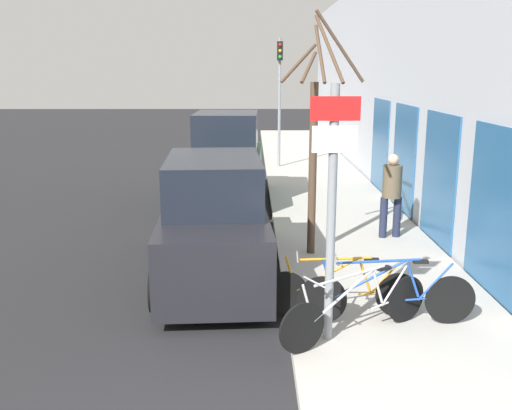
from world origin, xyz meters
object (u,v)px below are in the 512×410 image
(pedestrian_near, at_px, (392,190))
(street_tree, at_px, (315,144))
(signpost, at_px, (332,205))
(bicycle_1, at_px, (386,296))
(bicycle_2, at_px, (342,290))
(bicycle_0, at_px, (357,308))
(parked_car_1, at_px, (227,164))
(traffic_light, at_px, (280,85))
(parked_car_0, at_px, (215,223))

(pedestrian_near, distance_m, street_tree, 2.32)
(signpost, height_order, street_tree, street_tree)
(bicycle_1, distance_m, bicycle_2, 0.63)
(signpost, distance_m, bicycle_2, 1.61)
(bicycle_1, bearing_deg, bicycle_0, 129.50)
(parked_car_1, bearing_deg, traffic_light, 74.73)
(signpost, relative_size, pedestrian_near, 1.86)
(bicycle_0, relative_size, parked_car_1, 0.49)
(bicycle_1, relative_size, street_tree, 0.55)
(parked_car_0, relative_size, parked_car_1, 1.12)
(parked_car_0, xyz_separation_m, pedestrian_near, (3.52, 1.94, 0.18))
(bicycle_1, bearing_deg, signpost, 117.77)
(signpost, bearing_deg, bicycle_2, 68.61)
(bicycle_0, height_order, street_tree, street_tree)
(bicycle_0, xyz_separation_m, street_tree, (-0.21, 3.47, 1.69))
(bicycle_1, xyz_separation_m, parked_car_1, (-2.49, 7.83, 0.55))
(bicycle_0, relative_size, bicycle_2, 0.94)
(street_tree, xyz_separation_m, traffic_light, (-0.17, 10.11, 0.80))
(parked_car_1, bearing_deg, street_tree, -67.43)
(bicycle_1, xyz_separation_m, parked_car_0, (-2.48, 2.25, 0.43))
(parked_car_0, bearing_deg, traffic_light, 78.37)
(parked_car_0, relative_size, street_tree, 1.08)
(street_tree, bearing_deg, pedestrian_near, 32.69)
(signpost, xyz_separation_m, bicycle_2, (0.28, 0.72, -1.41))
(signpost, xyz_separation_m, bicycle_1, (0.85, 0.44, -1.39))
(signpost, xyz_separation_m, parked_car_1, (-1.65, 8.27, -0.83))
(bicycle_2, relative_size, traffic_light, 0.49)
(bicycle_2, bearing_deg, street_tree, 5.36)
(bicycle_2, xyz_separation_m, parked_car_1, (-1.93, 7.55, 0.58))
(bicycle_1, relative_size, pedestrian_near, 1.40)
(bicycle_2, bearing_deg, signpost, 161.52)
(street_tree, bearing_deg, signpost, -92.65)
(bicycle_1, bearing_deg, bicycle_2, 63.61)
(bicycle_1, bearing_deg, traffic_light, 3.91)
(parked_car_0, height_order, traffic_light, traffic_light)
(bicycle_0, height_order, parked_car_1, parked_car_1)
(bicycle_0, height_order, traffic_light, traffic_light)
(bicycle_1, relative_size, bicycle_2, 1.10)
(bicycle_0, relative_size, bicycle_1, 0.86)
(pedestrian_near, bearing_deg, bicycle_1, -114.60)
(signpost, bearing_deg, pedestrian_near, 67.79)
(signpost, height_order, traffic_light, traffic_light)
(bicycle_1, relative_size, traffic_light, 0.54)
(signpost, distance_m, bicycle_1, 1.68)
(bicycle_0, relative_size, street_tree, 0.47)
(signpost, relative_size, parked_car_0, 0.68)
(traffic_light, bearing_deg, bicycle_2, -88.71)
(parked_car_1, distance_m, traffic_light, 5.93)
(bicycle_0, height_order, parked_car_0, parked_car_0)
(bicycle_2, relative_size, parked_car_0, 0.46)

